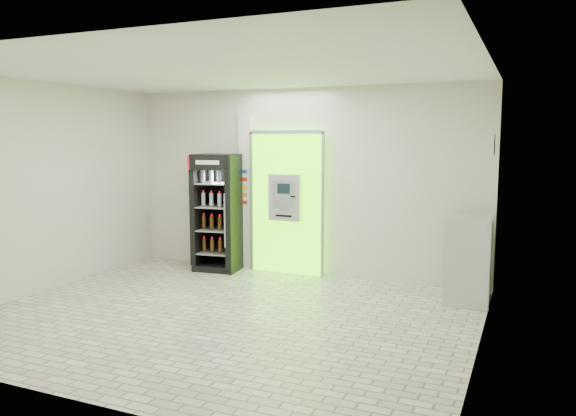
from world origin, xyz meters
The scene contains 7 objects.
ground centered at (0.00, 0.00, 0.00)m, with size 6.00×6.00×0.00m, color beige.
room_shell centered at (0.00, 0.00, 1.84)m, with size 6.00×6.00×6.00m.
atm_assembly centered at (-0.20, 2.41, 1.17)m, with size 1.30×0.24×2.33m.
pillar centered at (-0.98, 2.45, 1.30)m, with size 0.22×0.11×2.60m.
beverage_cooler centered at (-1.35, 2.17, 0.93)m, with size 0.81×0.76×1.94m.
steel_cabinet centered at (2.70, 1.90, 0.58)m, with size 0.63×0.90×1.17m.
exit_sign centered at (2.99, 1.40, 2.12)m, with size 0.02×0.22×0.26m.
Camera 1 is at (3.43, -5.91, 2.20)m, focal length 35.00 mm.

